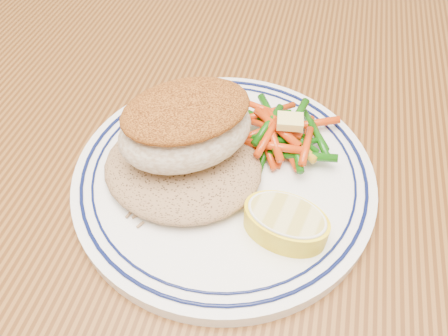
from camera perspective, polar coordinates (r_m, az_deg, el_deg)
dining_table at (r=0.46m, az=3.17°, el=-13.29°), size 1.50×0.90×0.75m
plate at (r=0.40m, az=0.00°, el=-0.98°), size 0.27×0.27×0.02m
rice_pilaf at (r=0.38m, az=-5.42°, el=0.49°), size 0.14×0.12×0.03m
fish_fillet at (r=0.36m, az=-5.00°, el=5.57°), size 0.14×0.13×0.06m
vegetable_pile at (r=0.41m, az=7.75°, el=4.42°), size 0.10×0.09×0.03m
butter_pat at (r=0.40m, az=8.62°, el=6.03°), size 0.03×0.02×0.01m
lemon_wedge at (r=0.35m, az=8.04°, el=-7.02°), size 0.08×0.07×0.03m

